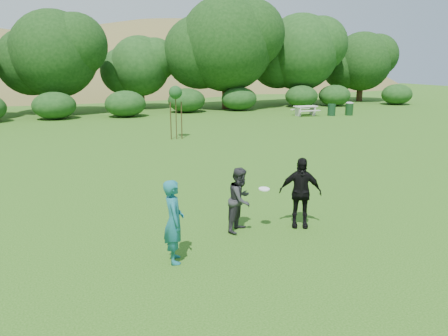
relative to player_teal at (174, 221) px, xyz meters
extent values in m
plane|color=#19470C|center=(2.32, 0.11, -0.88)|extent=(120.00, 120.00, 0.00)
imported|color=#17606B|center=(0.00, 0.00, 0.00)|extent=(0.52, 0.70, 1.76)
imported|color=#2A2A2D|center=(1.96, 1.08, -0.08)|extent=(0.98, 0.97, 1.60)
imported|color=black|center=(3.46, 0.80, 0.01)|extent=(1.13, 0.86, 1.79)
cylinder|color=#153920|center=(18.04, 20.34, -0.43)|extent=(0.60, 0.60, 0.90)
cylinder|color=white|center=(2.48, 0.84, 0.19)|extent=(0.27, 0.27, 0.05)
cylinder|color=#392A16|center=(4.00, 14.45, 0.37)|extent=(0.05, 0.05, 2.50)
sphere|color=#1A4A1C|center=(4.00, 14.45, 1.62)|extent=(0.70, 0.70, 0.70)
cylinder|color=#382A16|center=(3.70, 14.45, 0.12)|extent=(0.06, 0.06, 2.00)
cylinder|color=#362815|center=(4.30, 14.45, 0.12)|extent=(0.06, 0.06, 2.00)
cube|color=#BCB9AD|center=(16.10, 21.01, -0.16)|extent=(1.80, 0.75, 0.08)
cube|color=beige|center=(15.45, 21.01, -0.54)|extent=(0.10, 0.70, 0.68)
cube|color=#AFADA3|center=(16.75, 21.01, -0.54)|extent=(0.10, 0.70, 0.68)
cube|color=#B9B7AB|center=(16.10, 20.41, -0.44)|extent=(1.80, 0.28, 0.06)
cube|color=silver|center=(16.10, 21.61, -0.44)|extent=(1.80, 0.28, 0.06)
cylinder|color=#153A1A|center=(19.45, 20.03, -0.43)|extent=(0.60, 0.60, 0.90)
ellipsoid|color=#989898|center=(19.45, 20.03, 0.07)|extent=(0.60, 0.60, 0.20)
ellipsoid|color=olive|center=(22.32, 72.11, -15.18)|extent=(100.00, 64.00, 52.00)
ellipsoid|color=olive|center=(-2.68, 58.11, -8.58)|extent=(80.00, 50.00, 28.00)
ellipsoid|color=olive|center=(32.32, 60.11, -7.48)|extent=(60.00, 44.00, 24.00)
cylinder|color=#3A2616|center=(-1.68, 29.11, 0.52)|extent=(0.68, 0.68, 2.80)
sphere|color=#194214|center=(-1.68, 29.11, 3.77)|extent=(6.73, 6.73, 6.73)
cylinder|color=#3A2616|center=(5.32, 31.11, 0.26)|extent=(0.60, 0.60, 2.27)
sphere|color=#194214|center=(5.32, 31.11, 2.83)|extent=(5.22, 5.22, 5.22)
cylinder|color=#3A2616|center=(12.32, 28.11, 0.78)|extent=(0.76, 0.76, 3.32)
sphere|color=#194214|center=(12.32, 28.11, 4.68)|extent=(8.12, 8.12, 8.12)
cylinder|color=#3A2616|center=(20.32, 29.11, 0.61)|extent=(0.71, 0.71, 2.97)
sphere|color=#194214|center=(20.32, 29.11, 4.08)|extent=(7.19, 7.19, 7.19)
cylinder|color=#3A2616|center=(28.32, 30.11, 0.34)|extent=(0.62, 0.62, 2.45)
sphere|color=#194214|center=(28.32, 30.11, 3.23)|extent=(6.03, 6.03, 6.03)
camera|label=1|loc=(-2.11, -8.24, 3.19)|focal=35.00mm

